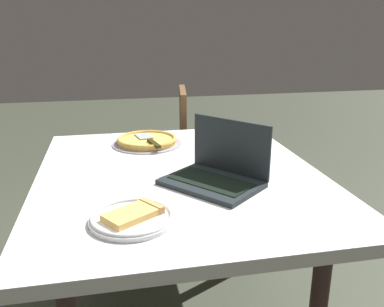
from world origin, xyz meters
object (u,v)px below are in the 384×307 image
Objects in this scene: laptop at (217,171)px; pizza_plate at (133,217)px; dining_table at (180,191)px; table_knife at (251,144)px; pizza_tray at (147,141)px; chair_near at (165,152)px.

laptop is 1.62× the size of pizza_plate.
pizza_plate is (0.25, -0.33, -0.03)m from laptop.
dining_table is 0.53m from table_knife.
pizza_tray is 1.45× the size of table_knife.
pizza_plate reaches higher than table_knife.
dining_table is 5.10× the size of pizza_plate.
laptop reaches higher than pizza_tray.
table_knife is (-0.45, 0.29, -0.04)m from laptop.
table_knife is 0.25× the size of chair_near.
chair_near is (-0.61, 0.17, -0.26)m from pizza_tray.
table_knife is (-0.31, 0.41, 0.09)m from dining_table.
laptop reaches higher than chair_near.
laptop reaches higher than table_knife.
dining_table is 3.15× the size of laptop.
pizza_plate is (0.39, -0.21, 0.10)m from dining_table.
dining_table is 0.45m from pizza_plate.
laptop is 1.23× the size of pizza_tray.
laptop is 0.54m from table_knife.
chair_near is at bearing -155.19° from table_knife.
laptop is at bearing 127.00° from pizza_plate.
dining_table is at bearing 151.50° from pizza_plate.
chair_near reaches higher than dining_table.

